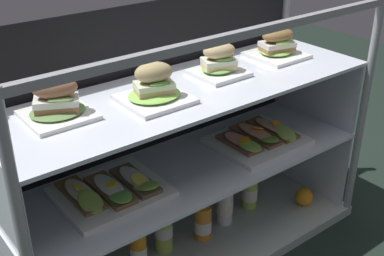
# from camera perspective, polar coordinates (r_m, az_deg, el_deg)

# --- Properties ---
(ground_plane) EXTENTS (6.00, 6.00, 0.02)m
(ground_plane) POSITION_cam_1_polar(r_m,az_deg,el_deg) (2.02, -0.00, -14.13)
(ground_plane) COLOR black
(ground_plane) RESTS_ON ground
(case_base_deck) EXTENTS (1.39, 0.47, 0.04)m
(case_base_deck) POSITION_cam_1_polar(r_m,az_deg,el_deg) (2.00, -0.00, -13.47)
(case_base_deck) COLOR #B2C0B8
(case_base_deck) RESTS_ON ground
(case_frame) EXTENTS (1.39, 0.47, 0.94)m
(case_frame) POSITION_cam_1_polar(r_m,az_deg,el_deg) (1.83, -2.79, 0.65)
(case_frame) COLOR gray
(case_frame) RESTS_ON ground
(riser_lower_tier) EXTENTS (1.33, 0.41, 0.34)m
(riser_lower_tier) POSITION_cam_1_polar(r_m,az_deg,el_deg) (1.88, -0.00, -9.07)
(riser_lower_tier) COLOR silver
(riser_lower_tier) RESTS_ON case_base_deck
(shelf_lower_glass) EXTENTS (1.34, 0.42, 0.01)m
(shelf_lower_glass) POSITION_cam_1_polar(r_m,az_deg,el_deg) (1.79, -0.00, -4.51)
(shelf_lower_glass) COLOR silver
(shelf_lower_glass) RESTS_ON riser_lower_tier
(riser_upper_tier) EXTENTS (1.33, 0.41, 0.29)m
(riser_upper_tier) POSITION_cam_1_polar(r_m,az_deg,el_deg) (1.71, -0.00, -0.19)
(riser_upper_tier) COLOR silver
(riser_upper_tier) RESTS_ON shelf_lower_glass
(shelf_upper_glass) EXTENTS (1.34, 0.42, 0.01)m
(shelf_upper_glass) POSITION_cam_1_polar(r_m,az_deg,el_deg) (1.65, -0.00, 4.49)
(shelf_upper_glass) COLOR silver
(shelf_upper_glass) RESTS_ON riser_upper_tier
(plated_roll_sandwich_far_right) EXTENTS (0.19, 0.19, 0.12)m
(plated_roll_sandwich_far_right) POSITION_cam_1_polar(r_m,az_deg,el_deg) (1.47, -15.18, 2.74)
(plated_roll_sandwich_far_right) COLOR white
(plated_roll_sandwich_far_right) RESTS_ON shelf_upper_glass
(plated_roll_sandwich_left_of_center) EXTENTS (0.20, 0.20, 0.13)m
(plated_roll_sandwich_left_of_center) POSITION_cam_1_polar(r_m,az_deg,el_deg) (1.53, -4.32, 4.53)
(plated_roll_sandwich_left_of_center) COLOR white
(plated_roll_sandwich_left_of_center) RESTS_ON shelf_upper_glass
(plated_roll_sandwich_mid_left) EXTENTS (0.17, 0.17, 0.12)m
(plated_roll_sandwich_mid_left) POSITION_cam_1_polar(r_m,az_deg,el_deg) (1.74, 3.09, 7.41)
(plated_roll_sandwich_mid_left) COLOR white
(plated_roll_sandwich_mid_left) RESTS_ON shelf_upper_glass
(plated_roll_sandwich_right_of_center) EXTENTS (0.19, 0.19, 0.11)m
(plated_roll_sandwich_right_of_center) POSITION_cam_1_polar(r_m,az_deg,el_deg) (1.95, 9.69, 9.14)
(plated_roll_sandwich_right_of_center) COLOR white
(plated_roll_sandwich_right_of_center) RESTS_ON shelf_upper_glass
(open_sandwich_tray_mid_left) EXTENTS (0.34, 0.29, 0.06)m
(open_sandwich_tray_mid_left) POSITION_cam_1_polar(r_m,az_deg,el_deg) (1.64, -9.20, -7.05)
(open_sandwich_tray_mid_left) COLOR white
(open_sandwich_tray_mid_left) RESTS_ON shelf_lower_glass
(open_sandwich_tray_center) EXTENTS (0.34, 0.29, 0.06)m
(open_sandwich_tray_center) POSITION_cam_1_polar(r_m,az_deg,el_deg) (1.95, 7.57, -1.12)
(open_sandwich_tray_center) COLOR white
(open_sandwich_tray_center) RESTS_ON shelf_lower_glass
(juice_bottle_tucked_behind) EXTENTS (0.06, 0.06, 0.21)m
(juice_bottle_tucked_behind) POSITION_cam_1_polar(r_m,az_deg,el_deg) (1.85, -6.15, -13.48)
(juice_bottle_tucked_behind) COLOR orange
(juice_bottle_tucked_behind) RESTS_ON case_base_deck
(juice_bottle_front_second) EXTENTS (0.07, 0.07, 0.22)m
(juice_bottle_front_second) POSITION_cam_1_polar(r_m,az_deg,el_deg) (1.91, -3.29, -11.51)
(juice_bottle_front_second) COLOR #B6C851
(juice_bottle_front_second) RESTS_ON case_base_deck
(juice_bottle_front_fourth) EXTENTS (0.07, 0.07, 0.19)m
(juice_bottle_front_fourth) POSITION_cam_1_polar(r_m,az_deg,el_deg) (1.97, 1.25, -10.63)
(juice_bottle_front_fourth) COLOR orange
(juice_bottle_front_fourth) RESTS_ON case_base_deck
(juice_bottle_front_right_end) EXTENTS (0.07, 0.07, 0.21)m
(juice_bottle_front_right_end) POSITION_cam_1_polar(r_m,az_deg,el_deg) (2.05, 3.76, -8.71)
(juice_bottle_front_right_end) COLOR white
(juice_bottle_front_right_end) RESTS_ON case_base_deck
(juice_bottle_back_left) EXTENTS (0.07, 0.07, 0.22)m
(juice_bottle_back_left) POSITION_cam_1_polar(r_m,az_deg,el_deg) (2.15, 6.63, -6.88)
(juice_bottle_back_left) COLOR #B8CF52
(juice_bottle_back_left) RESTS_ON case_base_deck
(orange_fruit_beside_bottles) EXTENTS (0.08, 0.08, 0.08)m
(orange_fruit_beside_bottles) POSITION_cam_1_polar(r_m,az_deg,el_deg) (2.23, 12.65, -7.64)
(orange_fruit_beside_bottles) COLOR orange
(orange_fruit_beside_bottles) RESTS_ON case_base_deck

